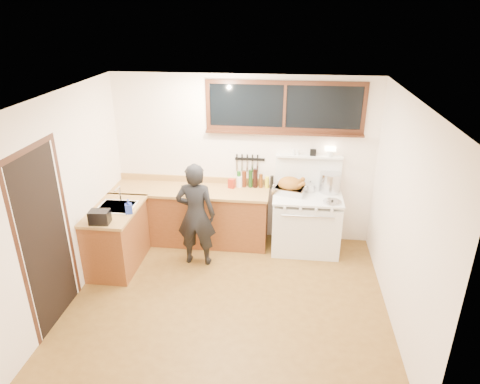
# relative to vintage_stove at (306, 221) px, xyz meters

# --- Properties ---
(ground_plane) EXTENTS (4.00, 3.50, 0.02)m
(ground_plane) POSITION_rel_vintage_stove_xyz_m (-1.00, -1.41, -0.48)
(ground_plane) COLOR brown
(room_shell) EXTENTS (4.10, 3.60, 2.65)m
(room_shell) POSITION_rel_vintage_stove_xyz_m (-1.00, -1.41, 1.18)
(room_shell) COLOR white
(room_shell) RESTS_ON ground
(counter_back) EXTENTS (2.44, 0.64, 1.00)m
(counter_back) POSITION_rel_vintage_stove_xyz_m (-1.80, 0.04, -0.01)
(counter_back) COLOR brown
(counter_back) RESTS_ON ground
(counter_left) EXTENTS (0.64, 1.09, 0.90)m
(counter_left) POSITION_rel_vintage_stove_xyz_m (-2.70, -0.79, -0.01)
(counter_left) COLOR brown
(counter_left) RESTS_ON ground
(sink_unit) EXTENTS (0.50, 0.45, 0.37)m
(sink_unit) POSITION_rel_vintage_stove_xyz_m (-2.68, -0.71, 0.38)
(sink_unit) COLOR white
(sink_unit) RESTS_ON counter_left
(vintage_stove) EXTENTS (1.02, 0.74, 1.57)m
(vintage_stove) POSITION_rel_vintage_stove_xyz_m (0.00, 0.00, 0.00)
(vintage_stove) COLOR white
(vintage_stove) RESTS_ON ground
(back_window) EXTENTS (2.32, 0.13, 0.77)m
(back_window) POSITION_rel_vintage_stove_xyz_m (-0.40, 0.31, 1.60)
(back_window) COLOR black
(back_window) RESTS_ON room_shell
(left_doorway) EXTENTS (0.02, 1.04, 2.17)m
(left_doorway) POSITION_rel_vintage_stove_xyz_m (-2.99, -1.96, 0.62)
(left_doorway) COLOR black
(left_doorway) RESTS_ON ground
(knife_strip) EXTENTS (0.46, 0.03, 0.28)m
(knife_strip) POSITION_rel_vintage_stove_xyz_m (-0.92, 0.32, 0.84)
(knife_strip) COLOR black
(knife_strip) RESTS_ON room_shell
(man) EXTENTS (0.56, 0.37, 1.54)m
(man) POSITION_rel_vintage_stove_xyz_m (-1.58, -0.58, 0.31)
(man) COLOR black
(man) RESTS_ON ground
(soap_bottle) EXTENTS (0.12, 0.12, 0.20)m
(soap_bottle) POSITION_rel_vintage_stove_xyz_m (-2.43, -0.88, 0.54)
(soap_bottle) COLOR #233AB0
(soap_bottle) RESTS_ON counter_left
(toaster) EXTENTS (0.27, 0.20, 0.18)m
(toaster) POSITION_rel_vintage_stove_xyz_m (-2.70, -1.20, 0.52)
(toaster) COLOR black
(toaster) RESTS_ON counter_left
(cutting_board) EXTENTS (0.39, 0.31, 0.13)m
(cutting_board) POSITION_rel_vintage_stove_xyz_m (-1.69, -0.12, 0.49)
(cutting_board) COLOR #B08345
(cutting_board) RESTS_ON counter_back
(roast_turkey) EXTENTS (0.53, 0.45, 0.26)m
(roast_turkey) POSITION_rel_vintage_stove_xyz_m (-0.27, 0.06, 0.54)
(roast_turkey) COLOR silver
(roast_turkey) RESTS_ON vintage_stove
(stockpot) EXTENTS (0.36, 0.36, 0.30)m
(stockpot) POSITION_rel_vintage_stove_xyz_m (0.33, 0.18, 0.58)
(stockpot) COLOR silver
(stockpot) RESTS_ON vintage_stove
(saucepan) EXTENTS (0.16, 0.28, 0.12)m
(saucepan) POSITION_rel_vintage_stove_xyz_m (0.03, 0.16, 0.49)
(saucepan) COLOR silver
(saucepan) RESTS_ON vintage_stove
(pot_lid) EXTENTS (0.31, 0.31, 0.04)m
(pot_lid) POSITION_rel_vintage_stove_xyz_m (0.34, -0.22, 0.45)
(pot_lid) COLOR silver
(pot_lid) RESTS_ON vintage_stove
(coffee_tin) EXTENTS (0.12, 0.11, 0.15)m
(coffee_tin) POSITION_rel_vintage_stove_xyz_m (-1.16, 0.15, 0.51)
(coffee_tin) COLOR maroon
(coffee_tin) RESTS_ON counter_back
(pitcher) EXTENTS (0.12, 0.12, 0.18)m
(pitcher) POSITION_rel_vintage_stove_xyz_m (-1.05, 0.21, 0.52)
(pitcher) COLOR white
(pitcher) RESTS_ON counter_back
(bottle_cluster) EXTENTS (0.57, 0.07, 0.30)m
(bottle_cluster) POSITION_rel_vintage_stove_xyz_m (-0.83, 0.22, 0.56)
(bottle_cluster) COLOR black
(bottle_cluster) RESTS_ON counter_back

